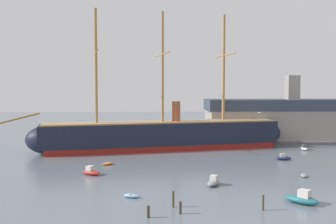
% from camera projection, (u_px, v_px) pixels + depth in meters
% --- Properties ---
extents(tall_ship, '(66.94, 20.24, 32.54)m').
position_uv_depth(tall_ship, '(162.00, 135.00, 91.39)').
color(tall_ship, maroon).
rests_on(tall_ship, ground).
extents(dinghy_foreground_left, '(2.45, 1.76, 0.53)m').
position_uv_depth(dinghy_foreground_left, '(132.00, 196.00, 51.16)').
color(dinghy_foreground_left, '#7FB2D6').
rests_on(dinghy_foreground_left, ground).
extents(motorboat_foreground_right, '(4.43, 4.32, 1.84)m').
position_uv_depth(motorboat_foreground_right, '(302.00, 199.00, 48.40)').
color(motorboat_foreground_right, '#236670').
rests_on(motorboat_foreground_right, ground).
extents(motorboat_near_centre, '(2.95, 3.88, 1.51)m').
position_uv_depth(motorboat_near_centre, '(213.00, 182.00, 57.53)').
color(motorboat_near_centre, gray).
rests_on(motorboat_near_centre, ground).
extents(motorboat_mid_left, '(3.88, 3.21, 1.52)m').
position_uv_depth(motorboat_mid_left, '(91.00, 172.00, 64.50)').
color(motorboat_mid_left, '#B22D28').
rests_on(motorboat_mid_left, ground).
extents(dinghy_mid_right, '(1.49, 2.28, 0.50)m').
position_uv_depth(dinghy_mid_right, '(304.00, 175.00, 63.06)').
color(dinghy_mid_right, gray).
rests_on(dinghy_mid_right, ground).
extents(dinghy_alongside_bow, '(2.43, 2.08, 0.53)m').
position_uv_depth(dinghy_alongside_bow, '(108.00, 164.00, 72.79)').
color(dinghy_alongside_bow, orange).
rests_on(dinghy_alongside_bow, ground).
extents(motorboat_alongside_stern, '(3.25, 1.53, 1.33)m').
position_uv_depth(motorboat_alongside_stern, '(283.00, 158.00, 77.89)').
color(motorboat_alongside_stern, '#1E284C').
rests_on(motorboat_alongside_stern, ground).
extents(motorboat_far_right, '(1.48, 3.25, 1.34)m').
position_uv_depth(motorboat_far_right, '(304.00, 148.00, 90.36)').
color(motorboat_far_right, silver).
rests_on(motorboat_far_right, ground).
extents(dinghy_distant_centre, '(3.01, 1.76, 0.67)m').
position_uv_depth(dinghy_distant_centre, '(197.00, 143.00, 100.28)').
color(dinghy_distant_centre, silver).
rests_on(dinghy_distant_centre, ground).
extents(mooring_piling_nearest, '(0.27, 0.27, 1.88)m').
position_uv_depth(mooring_piling_nearest, '(263.00, 203.00, 45.78)').
color(mooring_piling_nearest, '#4C3D2D').
rests_on(mooring_piling_nearest, ground).
extents(mooring_piling_left_pair, '(0.31, 0.31, 1.48)m').
position_uv_depth(mooring_piling_left_pair, '(180.00, 208.00, 44.50)').
color(mooring_piling_left_pair, '#423323').
rests_on(mooring_piling_left_pair, ground).
extents(mooring_piling_right_pair, '(0.29, 0.29, 2.00)m').
position_uv_depth(mooring_piling_right_pair, '(173.00, 199.00, 46.97)').
color(mooring_piling_right_pair, '#4C3D2D').
rests_on(mooring_piling_right_pair, ground).
extents(mooring_piling_midwater, '(0.34, 0.34, 1.38)m').
position_uv_depth(mooring_piling_midwater, '(148.00, 212.00, 43.21)').
color(mooring_piling_midwater, '#423323').
rests_on(mooring_piling_midwater, ground).
extents(dockside_warehouse_right, '(52.01, 14.84, 18.07)m').
position_uv_depth(dockside_warehouse_right, '(294.00, 120.00, 104.88)').
color(dockside_warehouse_right, '#565659').
rests_on(dockside_warehouse_right, ground).
extents(seagull_in_flight, '(1.26, 0.64, 0.14)m').
position_uv_depth(seagull_in_flight, '(259.00, 112.00, 54.73)').
color(seagull_in_flight, silver).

